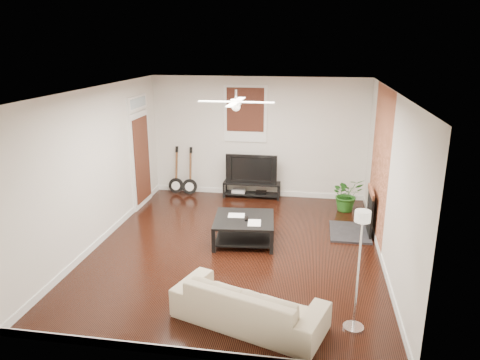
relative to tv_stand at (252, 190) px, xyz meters
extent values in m
cube|color=black|center=(0.11, -2.78, -0.19)|extent=(5.00, 6.00, 0.01)
cube|color=white|center=(0.11, -2.78, 2.61)|extent=(5.00, 6.00, 0.01)
cube|color=silver|center=(0.11, 0.22, 1.21)|extent=(5.00, 0.01, 2.80)
cube|color=silver|center=(0.11, -5.78, 1.21)|extent=(5.00, 0.01, 2.80)
cube|color=silver|center=(-2.39, -2.78, 1.21)|extent=(0.01, 6.00, 2.80)
cube|color=silver|center=(2.61, -2.78, 1.21)|extent=(0.01, 6.00, 2.80)
cube|color=brown|center=(2.60, -1.78, 1.21)|extent=(0.02, 2.20, 2.80)
cube|color=black|center=(2.31, -1.78, 0.27)|extent=(0.80, 1.10, 0.92)
cube|color=black|center=(-0.19, 0.19, 1.76)|extent=(1.00, 0.06, 1.30)
cube|color=white|center=(-2.35, -0.88, 1.06)|extent=(0.08, 1.00, 2.50)
cube|color=black|center=(0.00, 0.00, 0.00)|extent=(1.33, 0.36, 0.37)
imported|color=black|center=(0.00, 0.02, 0.53)|extent=(1.19, 0.16, 0.69)
cube|color=black|center=(0.20, -2.47, 0.04)|extent=(1.18, 1.18, 0.45)
imported|color=tan|center=(0.66, -4.99, 0.10)|extent=(2.13, 1.38, 0.58)
imported|color=#23611B|center=(2.16, -0.53, 0.19)|extent=(0.85, 0.80, 0.75)
camera|label=1|loc=(1.39, -10.09, 3.34)|focal=33.91mm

